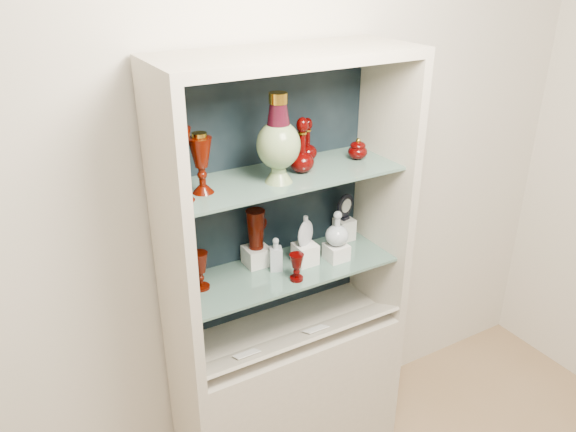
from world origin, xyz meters
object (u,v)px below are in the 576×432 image
cobalt_goblet (183,274)px  ruby_goblet_small (297,267)px  lidded_bowl (358,148)px  clear_round_decanter (337,229)px  clear_square_bottle (276,254)px  enamel_urn (278,139)px  cameo_medallion (345,207)px  pedestal_lamp_right (201,163)px  ruby_decanter_b (307,138)px  flat_flask (305,230)px  ruby_pitcher (256,229)px  ruby_decanter_a (302,142)px  ruby_goblet_tall (200,271)px  pedestal_lamp_left (177,162)px

cobalt_goblet → ruby_goblet_small: (0.43, -0.11, -0.04)m
lidded_bowl → clear_round_decanter: 0.35m
clear_square_bottle → clear_round_decanter: clear_round_decanter is taller
enamel_urn → clear_square_bottle: (0.02, 0.07, -0.51)m
enamel_urn → ruby_goblet_small: size_ratio=2.88×
clear_round_decanter → cameo_medallion: 0.20m
cameo_medallion → cobalt_goblet: bearing=169.0°
pedestal_lamp_right → enamel_urn: (0.28, -0.04, 0.06)m
ruby_decanter_b → flat_flask: size_ratio=1.42×
lidded_bowl → ruby_goblet_small: bearing=-162.8°
enamel_urn → lidded_bowl: bearing=8.5°
enamel_urn → ruby_goblet_small: 0.53m
pedestal_lamp_right → ruby_goblet_small: (0.34, -0.09, -0.47)m
ruby_pitcher → clear_round_decanter: (0.32, -0.13, -0.02)m
ruby_decanter_a → lidded_bowl: 0.29m
ruby_goblet_tall → ruby_pitcher: ruby_pitcher is taller
pedestal_lamp_right → lidded_bowl: 0.70m
pedestal_lamp_left → ruby_goblet_tall: size_ratio=1.77×
lidded_bowl → ruby_decanter_a: bearing=-176.3°
enamel_urn → ruby_goblet_small: (0.05, -0.05, -0.53)m
lidded_bowl → ruby_goblet_small: 0.55m
flat_flask → enamel_urn: bearing=175.8°
lidded_bowl → cameo_medallion: bearing=79.9°
ruby_decanter_a → flat_flask: 0.39m
pedestal_lamp_right → enamel_urn: enamel_urn is taller
ruby_goblet_small → clear_round_decanter: bearing=14.6°
clear_square_bottle → ruby_decanter_b: bearing=22.9°
ruby_pitcher → flat_flask: ruby_pitcher is taller
pedestal_lamp_right → lidded_bowl: size_ratio=2.42×
ruby_goblet_tall → clear_round_decanter: (0.59, -0.07, 0.07)m
ruby_decanter_a → pedestal_lamp_right: bearing=179.8°
pedestal_lamp_right → ruby_pitcher: size_ratio=1.30×
clear_square_bottle → flat_flask: bearing=-6.6°
pedestal_lamp_left → ruby_decanter_a: size_ratio=1.14×
lidded_bowl → ruby_pitcher: bearing=169.2°
pedestal_lamp_right → cobalt_goblet: 0.44m
cobalt_goblet → clear_square_bottle: cobalt_goblet is taller
pedestal_lamp_left → flat_flask: 0.67m
enamel_urn → clear_round_decanter: size_ratio=2.25×
pedestal_lamp_left → clear_square_bottle: 0.63m
lidded_bowl → flat_flask: size_ratio=0.68×
pedestal_lamp_right → cameo_medallion: bearing=8.6°
enamel_urn → ruby_goblet_small: bearing=-43.4°
ruby_decanter_a → enamel_urn: bearing=-161.3°
pedestal_lamp_right → ruby_goblet_tall: size_ratio=1.39×
ruby_goblet_small → cameo_medallion: cameo_medallion is taller
flat_flask → cobalt_goblet: bearing=156.6°
enamel_urn → cameo_medallion: enamel_urn is taller
clear_square_bottle → flat_flask: (0.13, -0.02, 0.08)m
ruby_goblet_small → flat_flask: (0.10, 0.10, 0.10)m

